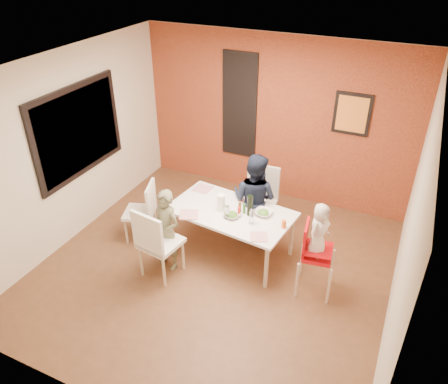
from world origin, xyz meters
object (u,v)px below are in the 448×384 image
at_px(wine_bottle, 250,206).
at_px(chair_near, 155,241).
at_px(child_near, 167,230).
at_px(toddler, 319,230).
at_px(chair_far, 260,197).
at_px(child_far, 254,199).
at_px(dining_table, 231,215).
at_px(chair_left, 144,208).
at_px(high_chair, 314,252).
at_px(paper_towel_roll, 221,203).

bearing_deg(wine_bottle, chair_near, -135.97).
bearing_deg(child_near, toddler, 23.46).
height_order(chair_far, child_near, child_near).
distance_m(child_near, toddler, 1.97).
relative_size(chair_near, child_far, 0.74).
bearing_deg(dining_table, child_near, -136.06).
xyz_separation_m(child_near, toddler, (1.91, 0.36, 0.35)).
bearing_deg(dining_table, wine_bottle, 4.55).
distance_m(chair_left, toddler, 2.57).
distance_m(chair_near, chair_left, 0.90).
height_order(chair_far, wine_bottle, chair_far).
distance_m(chair_left, wine_bottle, 1.60).
bearing_deg(chair_near, child_near, -84.46).
bearing_deg(wine_bottle, chair_left, -171.11).
bearing_deg(toddler, high_chair, 123.88).
bearing_deg(toddler, chair_left, 108.70).
distance_m(chair_near, high_chair, 1.99).
height_order(chair_near, child_far, child_far).
xyz_separation_m(dining_table, paper_towel_roll, (-0.13, -0.04, 0.18)).
distance_m(dining_table, high_chair, 1.26).
xyz_separation_m(child_far, wine_bottle, (0.08, -0.38, 0.14)).
bearing_deg(chair_left, high_chair, 69.79).
relative_size(high_chair, wine_bottle, 3.38).
height_order(chair_near, child_near, child_near).
relative_size(chair_left, wine_bottle, 3.11).
relative_size(dining_table, paper_towel_roll, 7.21).
xyz_separation_m(high_chair, child_far, (-1.05, 0.68, 0.10)).
relative_size(chair_near, chair_left, 1.13).
bearing_deg(paper_towel_roll, chair_far, 66.33).
bearing_deg(toddler, chair_far, 69.17).
xyz_separation_m(dining_table, wine_bottle, (0.27, 0.02, 0.21)).
relative_size(dining_table, wine_bottle, 5.98).
bearing_deg(toddler, paper_towel_roll, 100.56).
bearing_deg(wine_bottle, paper_towel_roll, -170.92).
xyz_separation_m(chair_near, paper_towel_roll, (0.53, 0.84, 0.24)).
bearing_deg(paper_towel_roll, child_far, 55.11).
relative_size(chair_far, high_chair, 1.06).
bearing_deg(child_near, wine_bottle, 48.07).
height_order(dining_table, toddler, toddler).
bearing_deg(chair_left, dining_table, 80.80).
distance_m(high_chair, child_far, 1.25).
height_order(chair_near, toddler, toddler).
bearing_deg(chair_near, high_chair, -153.58).
height_order(child_far, paper_towel_roll, child_far).
distance_m(dining_table, paper_towel_roll, 0.23).
height_order(chair_near, high_chair, chair_near).
bearing_deg(child_far, dining_table, 72.94).
height_order(child_far, wine_bottle, child_far).
distance_m(high_chair, paper_towel_roll, 1.40).
bearing_deg(chair_left, child_near, 38.13).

